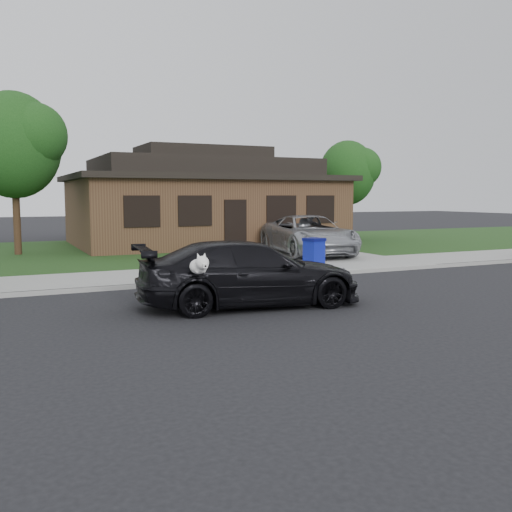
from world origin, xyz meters
name	(u,v)px	position (x,y,z in m)	size (l,w,h in m)	color
ground	(262,305)	(0.00, 0.00, 0.00)	(120.00, 120.00, 0.00)	black
sidewalk	(191,275)	(0.00, 5.00, 0.06)	(60.00, 3.00, 0.12)	gray
curb	(208,282)	(0.00, 3.50, 0.06)	(60.00, 0.12, 0.12)	gray
lawn	(132,251)	(0.00, 13.00, 0.07)	(60.00, 13.00, 0.13)	#193814
driveway	(288,252)	(6.00, 10.00, 0.07)	(4.50, 13.00, 0.14)	gray
sedan	(250,273)	(-0.26, 0.08, 0.73)	(5.21, 2.60, 1.45)	black
minivan	(309,235)	(5.97, 8.18, 0.91)	(2.55, 5.54, 1.54)	#A1A3A8
recycling_bin	(314,252)	(4.15, 4.71, 0.60)	(0.69, 0.69, 0.95)	#0D1891
house	(203,202)	(4.00, 15.00, 2.13)	(12.60, 8.60, 4.65)	#422B1C
tree_0	(18,143)	(-4.34, 12.88, 4.48)	(3.78, 3.60, 6.34)	#332114
tree_1	(351,172)	(12.14, 14.40, 3.71)	(3.15, 3.00, 5.25)	#332114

